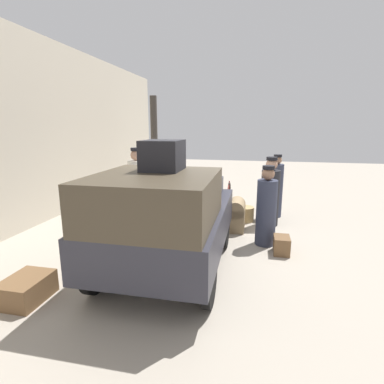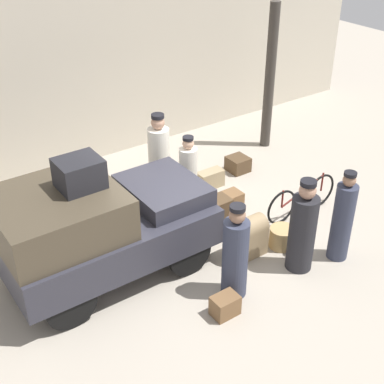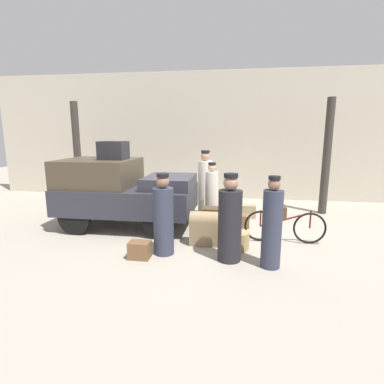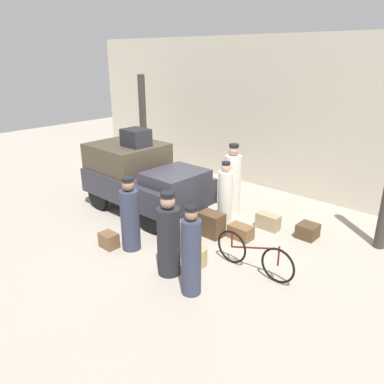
{
  "view_description": "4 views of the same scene",
  "coord_description": "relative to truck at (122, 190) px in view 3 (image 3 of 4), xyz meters",
  "views": [
    {
      "loc": [
        -6.07,
        -1.13,
        2.37
      ],
      "look_at": [
        0.2,
        0.2,
        0.95
      ],
      "focal_mm": 28.0,
      "sensor_mm": 36.0,
      "label": 1
    },
    {
      "loc": [
        -4.34,
        -6.24,
        5.71
      ],
      "look_at": [
        0.2,
        0.2,
        0.95
      ],
      "focal_mm": 50.0,
      "sensor_mm": 36.0,
      "label": 2
    },
    {
      "loc": [
        1.28,
        -6.88,
        2.38
      ],
      "look_at": [
        0.2,
        0.2,
        0.95
      ],
      "focal_mm": 28.0,
      "sensor_mm": 36.0,
      "label": 3
    },
    {
      "loc": [
        5.7,
        -5.83,
        4.0
      ],
      "look_at": [
        0.2,
        0.2,
        0.95
      ],
      "focal_mm": 35.0,
      "sensor_mm": 36.0,
      "label": 4
    }
  ],
  "objects": [
    {
      "name": "trunk_large_brown",
      "position": [
        2.36,
        0.02,
        -0.67
      ],
      "size": [
        0.58,
        0.38,
        0.56
      ],
      "color": "#4C3823",
      "rests_on": "ground"
    },
    {
      "name": "suitcase_small_leather",
      "position": [
        3.15,
        1.21,
        -0.76
      ],
      "size": [
        0.56,
        0.27,
        0.37
      ],
      "color": "#9E8966",
      "rests_on": "ground"
    },
    {
      "name": "porter_standing_middle",
      "position": [
        1.48,
        -1.62,
        -0.21
      ],
      "size": [
        0.4,
        0.4,
        1.62
      ],
      "color": "#33384C",
      "rests_on": "ground"
    },
    {
      "name": "porter_carrying_trunk",
      "position": [
        2.23,
        0.69,
        -0.21
      ],
      "size": [
        0.34,
        0.34,
        1.61
      ],
      "color": "silver",
      "rests_on": "ground"
    },
    {
      "name": "porter_with_bicycle",
      "position": [
        1.98,
        1.32,
        -0.08
      ],
      "size": [
        0.41,
        0.41,
        1.88
      ],
      "color": "silver",
      "rests_on": "ground"
    },
    {
      "name": "trunk_on_truck_roof",
      "position": [
        -0.18,
        0.0,
        0.99
      ],
      "size": [
        0.64,
        0.56,
        0.45
      ],
      "color": "#232328",
      "rests_on": "truck"
    },
    {
      "name": "canopy_pillar_right",
      "position": [
        5.44,
        2.06,
        0.73
      ],
      "size": [
        0.23,
        0.23,
        3.35
      ],
      "color": "#38332D",
      "rests_on": "ground"
    },
    {
      "name": "suitcase_tan_flat",
      "position": [
        2.95,
        0.36,
        -0.79
      ],
      "size": [
        0.54,
        0.35,
        0.31
      ],
      "color": "brown",
      "rests_on": "ground"
    },
    {
      "name": "porter_lifting_near_truck",
      "position": [
        2.77,
        -1.74,
        -0.2
      ],
      "size": [
        0.44,
        0.44,
        1.66
      ],
      "color": "#232328",
      "rests_on": "ground"
    },
    {
      "name": "wicker_basket",
      "position": [
        2.94,
        -1.16,
        -0.76
      ],
      "size": [
        0.45,
        0.45,
        0.37
      ],
      "color": "tan",
      "rests_on": "ground"
    },
    {
      "name": "truck",
      "position": [
        0.0,
        0.0,
        0.0
      ],
      "size": [
        3.33,
        1.82,
        1.72
      ],
      "color": "black",
      "rests_on": "ground"
    },
    {
      "name": "trunk_umber_medium",
      "position": [
        4.07,
        1.43,
        -0.78
      ],
      "size": [
        0.43,
        0.44,
        0.33
      ],
      "color": "#4C3823",
      "rests_on": "ground"
    },
    {
      "name": "canopy_pillar_left",
      "position": [
        -2.32,
        2.06,
        0.73
      ],
      "size": [
        0.23,
        0.23,
        3.35
      ],
      "color": "#38332D",
      "rests_on": "ground"
    },
    {
      "name": "trunk_wicker_pale",
      "position": [
        -1.28,
        1.66,
        -0.78
      ],
      "size": [
        0.67,
        0.52,
        0.34
      ],
      "color": "brown",
      "rests_on": "ground"
    },
    {
      "name": "trunk_barrel_dark",
      "position": [
        2.26,
        -0.98,
        -0.57
      ],
      "size": [
        0.68,
        0.39,
        0.72
      ],
      "color": "#937A56",
      "rests_on": "ground"
    },
    {
      "name": "bicycle",
      "position": [
        3.95,
        -0.62,
        -0.59
      ],
      "size": [
        1.74,
        0.04,
        0.74
      ],
      "color": "black",
      "rests_on": "ground"
    },
    {
      "name": "suitcase_black_upright",
      "position": [
        1.07,
        -1.92,
        -0.78
      ],
      "size": [
        0.4,
        0.29,
        0.33
      ],
      "color": "brown",
      "rests_on": "ground"
    },
    {
      "name": "ground_plane",
      "position": [
        1.6,
        -0.23,
        -0.95
      ],
      "size": [
        30.0,
        30.0,
        0.0
      ],
      "primitive_type": "plane",
      "color": "#A89E8E"
    },
    {
      "name": "station_building_facade",
      "position": [
        1.6,
        3.85,
        1.3
      ],
      "size": [
        16.0,
        0.15,
        4.5
      ],
      "color": "beige",
      "rests_on": "ground"
    },
    {
      "name": "conductor_in_dark_uniform",
      "position": [
        3.51,
        -1.92,
        -0.19
      ],
      "size": [
        0.35,
        0.35,
        1.65
      ],
      "color": "#33384C",
      "rests_on": "ground"
    }
  ]
}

